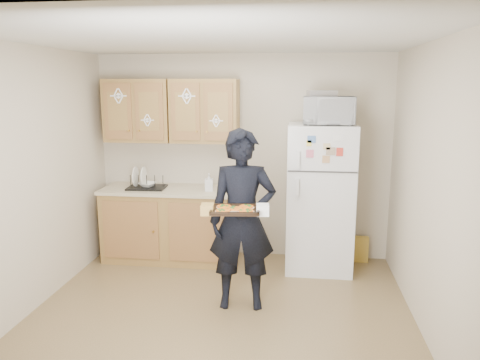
# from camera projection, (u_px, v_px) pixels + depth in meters

# --- Properties ---
(floor) EXTENTS (3.60, 3.60, 0.00)m
(floor) POSITION_uv_depth(u_px,v_px,m) (218.00, 320.00, 4.31)
(floor) COLOR brown
(floor) RESTS_ON ground
(ceiling) EXTENTS (3.60, 3.60, 0.00)m
(ceiling) POSITION_uv_depth(u_px,v_px,m) (216.00, 39.00, 3.81)
(ceiling) COLOR silver
(ceiling) RESTS_ON wall_back
(wall_back) EXTENTS (3.60, 0.04, 2.50)m
(wall_back) POSITION_uv_depth(u_px,v_px,m) (242.00, 157.00, 5.81)
(wall_back) COLOR #C1B49D
(wall_back) RESTS_ON floor
(wall_front) EXTENTS (3.60, 0.04, 2.50)m
(wall_front) POSITION_uv_depth(u_px,v_px,m) (153.00, 266.00, 2.31)
(wall_front) COLOR #C1B49D
(wall_front) RESTS_ON floor
(wall_left) EXTENTS (0.04, 3.60, 2.50)m
(wall_left) POSITION_uv_depth(u_px,v_px,m) (24.00, 183.00, 4.28)
(wall_left) COLOR #C1B49D
(wall_left) RESTS_ON floor
(wall_right) EXTENTS (0.04, 3.60, 2.50)m
(wall_right) POSITION_uv_depth(u_px,v_px,m) (433.00, 194.00, 3.83)
(wall_right) COLOR #C1B49D
(wall_right) RESTS_ON floor
(refrigerator) EXTENTS (0.75, 0.70, 1.70)m
(refrigerator) POSITION_uv_depth(u_px,v_px,m) (320.00, 198.00, 5.41)
(refrigerator) COLOR white
(refrigerator) RESTS_ON floor
(base_cabinet) EXTENTS (1.60, 0.60, 0.86)m
(base_cabinet) POSITION_uv_depth(u_px,v_px,m) (171.00, 225.00, 5.77)
(base_cabinet) COLOR olive
(base_cabinet) RESTS_ON floor
(countertop) EXTENTS (1.64, 0.64, 0.04)m
(countertop) POSITION_uv_depth(u_px,v_px,m) (170.00, 190.00, 5.68)
(countertop) COLOR beige
(countertop) RESTS_ON base_cabinet
(upper_cab_left) EXTENTS (0.80, 0.33, 0.75)m
(upper_cab_left) POSITION_uv_depth(u_px,v_px,m) (139.00, 111.00, 5.67)
(upper_cab_left) COLOR olive
(upper_cab_left) RESTS_ON wall_back
(upper_cab_right) EXTENTS (0.80, 0.33, 0.75)m
(upper_cab_right) POSITION_uv_depth(u_px,v_px,m) (205.00, 111.00, 5.57)
(upper_cab_right) COLOR olive
(upper_cab_right) RESTS_ON wall_back
(cereal_box) EXTENTS (0.20, 0.07, 0.32)m
(cereal_box) POSITION_uv_depth(u_px,v_px,m) (360.00, 249.00, 5.72)
(cereal_box) COLOR #E5D650
(cereal_box) RESTS_ON floor
(person) EXTENTS (0.67, 0.48, 1.74)m
(person) POSITION_uv_depth(u_px,v_px,m) (242.00, 220.00, 4.44)
(person) COLOR black
(person) RESTS_ON floor
(baking_tray) EXTENTS (0.46, 0.36, 0.04)m
(baking_tray) POSITION_uv_depth(u_px,v_px,m) (235.00, 211.00, 4.12)
(baking_tray) COLOR black
(baking_tray) RESTS_ON person
(pizza_front_left) EXTENTS (0.14, 0.14, 0.02)m
(pizza_front_left) POSITION_uv_depth(u_px,v_px,m) (223.00, 211.00, 4.05)
(pizza_front_left) COLOR #D65F1B
(pizza_front_left) RESTS_ON baking_tray
(pizza_front_right) EXTENTS (0.14, 0.14, 0.02)m
(pizza_front_right) POSITION_uv_depth(u_px,v_px,m) (246.00, 211.00, 4.04)
(pizza_front_right) COLOR #D65F1B
(pizza_front_right) RESTS_ON baking_tray
(pizza_back_left) EXTENTS (0.14, 0.14, 0.02)m
(pizza_back_left) POSITION_uv_depth(u_px,v_px,m) (224.00, 207.00, 4.19)
(pizza_back_left) COLOR #D65F1B
(pizza_back_left) RESTS_ON baking_tray
(pizza_back_right) EXTENTS (0.14, 0.14, 0.02)m
(pizza_back_right) POSITION_uv_depth(u_px,v_px,m) (246.00, 207.00, 4.18)
(pizza_back_right) COLOR #D65F1B
(pizza_back_right) RESTS_ON baking_tray
(pizza_center) EXTENTS (0.14, 0.14, 0.02)m
(pizza_center) POSITION_uv_depth(u_px,v_px,m) (235.00, 209.00, 4.12)
(pizza_center) COLOR #D65F1B
(pizza_center) RESTS_ON baking_tray
(microwave) EXTENTS (0.56, 0.38, 0.31)m
(microwave) POSITION_uv_depth(u_px,v_px,m) (328.00, 111.00, 5.15)
(microwave) COLOR white
(microwave) RESTS_ON refrigerator
(foil_pan) EXTENTS (0.34, 0.26, 0.06)m
(foil_pan) POSITION_uv_depth(u_px,v_px,m) (322.00, 93.00, 5.15)
(foil_pan) COLOR silver
(foil_pan) RESTS_ON microwave
(dish_rack) EXTENTS (0.46, 0.36, 0.18)m
(dish_rack) POSITION_uv_depth(u_px,v_px,m) (147.00, 181.00, 5.66)
(dish_rack) COLOR black
(dish_rack) RESTS_ON countertop
(bowl) EXTENTS (0.25, 0.25, 0.05)m
(bowl) POSITION_uv_depth(u_px,v_px,m) (148.00, 184.00, 5.67)
(bowl) COLOR white
(bowl) RESTS_ON dish_rack
(soap_bottle) EXTENTS (0.11, 0.11, 0.21)m
(soap_bottle) POSITION_uv_depth(u_px,v_px,m) (209.00, 182.00, 5.51)
(soap_bottle) COLOR white
(soap_bottle) RESTS_ON countertop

